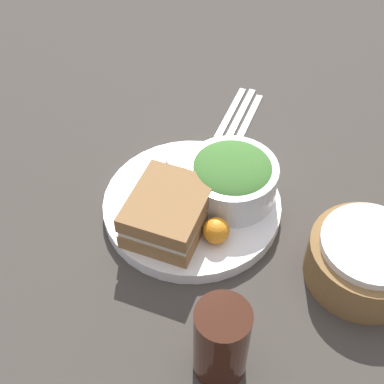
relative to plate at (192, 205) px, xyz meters
name	(u,v)px	position (x,y,z in m)	size (l,w,h in m)	color
ground_plane	(192,210)	(0.00, 0.00, -0.01)	(4.00, 4.00, 0.00)	#3D3833
plate	(192,205)	(0.00, 0.00, 0.00)	(0.27, 0.27, 0.02)	white
sandwich	(168,212)	(0.06, -0.01, 0.04)	(0.14, 0.12, 0.06)	olive
salad_bowl	(232,177)	(-0.04, 0.04, 0.05)	(0.14, 0.14, 0.07)	white
dressing_cup	(185,162)	(-0.05, -0.04, 0.03)	(0.06, 0.06, 0.03)	#B7B7BC
orange_wedge	(216,231)	(0.05, 0.07, 0.03)	(0.04, 0.04, 0.04)	orange
drink_glass	(221,342)	(0.20, 0.16, 0.05)	(0.06, 0.06, 0.12)	#38190F
bread_basket	(366,259)	(-0.02, 0.26, 0.03)	(0.16, 0.16, 0.08)	olive
fork	(230,114)	(-0.23, -0.06, -0.01)	(0.16, 0.01, 0.01)	silver
knife	(239,116)	(-0.23, -0.04, -0.01)	(0.17, 0.01, 0.01)	silver
spoon	(248,119)	(-0.24, -0.02, -0.01)	(0.15, 0.01, 0.01)	silver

